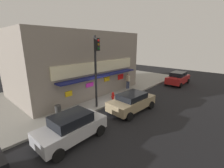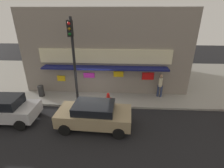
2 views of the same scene
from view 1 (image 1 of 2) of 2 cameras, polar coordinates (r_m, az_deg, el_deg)
name	(u,v)px [view 1 (image 1 of 2)]	position (r m, az deg, el deg)	size (l,w,h in m)	color
ground_plane	(109,106)	(13.69, -1.04, -8.15)	(49.04, 49.04, 0.00)	black
sidewalk	(74,92)	(17.66, -14.20, -2.94)	(32.69, 11.01, 0.15)	gray
corner_building	(76,62)	(17.62, -13.18, 7.95)	(12.90, 8.25, 6.37)	gray
traffic_light	(96,63)	(12.19, -5.91, 7.68)	(0.32, 0.58, 5.81)	black
fire_hydrant	(113,96)	(14.64, 0.35, -4.43)	(0.48, 0.24, 0.74)	red
trash_can	(58,111)	(12.11, -19.50, -9.37)	(0.44, 0.44, 0.82)	#2D2D2D
pedestrian	(128,80)	(18.02, 5.99, 1.39)	(0.43, 0.58, 1.82)	navy
parked_car_tan	(132,102)	(12.61, 7.41, -6.51)	(4.29, 2.27, 1.49)	#9E8966
parked_car_silver	(72,127)	(9.21, -14.86, -15.29)	(3.99, 2.05, 1.60)	#B7B7BC
parked_car_red	(178,78)	(22.19, 23.39, 2.03)	(4.23, 2.08, 1.68)	#AD1E1E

